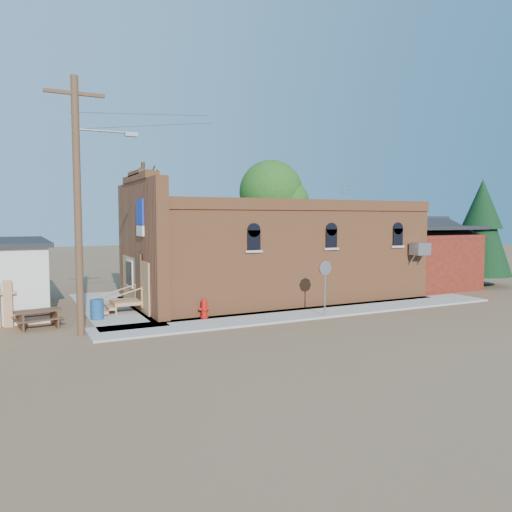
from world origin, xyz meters
name	(u,v)px	position (x,y,z in m)	size (l,w,h in m)	color
ground	(297,320)	(0.00, 0.00, 0.00)	(120.00, 120.00, 0.00)	brown
sidewalk_south	(316,313)	(1.50, 0.90, 0.04)	(19.00, 2.20, 0.08)	#9E9991
sidewalk_west	(111,308)	(-6.30, 6.00, 0.04)	(2.60, 10.00, 0.08)	#9E9991
brick_bar	(270,253)	(1.64, 5.49, 2.34)	(16.40, 7.97, 6.30)	#A55A32
red_shed	(414,249)	(11.50, 5.50, 2.27)	(5.40, 6.40, 4.30)	#5F1011
utility_pole	(79,200)	(-8.14, 1.20, 4.77)	(3.12, 0.26, 9.00)	#49331D
tree_bare_near	(143,188)	(-3.00, 13.00, 5.96)	(2.80, 2.80, 7.65)	#3F3024
tree_leafy	(271,192)	(6.00, 13.50, 5.93)	(4.40, 4.40, 8.15)	#3F3024
evergreen_tree	(482,225)	(15.50, 4.00, 3.71)	(3.60, 3.60, 6.50)	#3F3024
fire_hydrant	(204,309)	(-3.34, 1.80, 0.46)	(0.46, 0.45, 0.78)	red
stop_sign	(325,273)	(1.33, 0.00, 1.86)	(0.63, 0.09, 2.31)	gray
trash_barrel	(97,309)	(-7.30, 3.45, 0.49)	(0.53, 0.53, 0.81)	navy
picnic_table	(38,316)	(-9.50, 3.20, 0.44)	(1.78, 1.43, 0.68)	#4D2F1E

